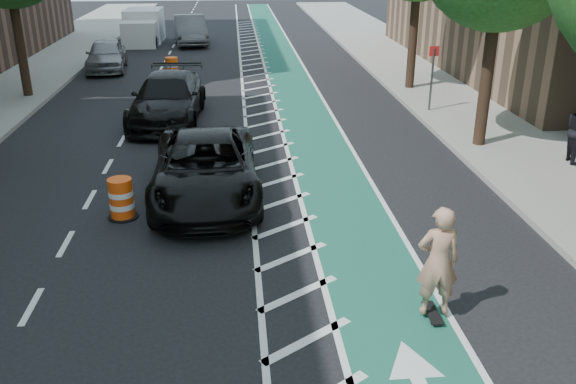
{
  "coord_description": "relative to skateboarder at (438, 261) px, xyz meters",
  "views": [
    {
      "loc": [
        0.49,
        -9.44,
        5.92
      ],
      "look_at": [
        1.51,
        2.21,
        1.1
      ],
      "focal_mm": 38.0,
      "sensor_mm": 36.0,
      "label": 1
    }
  ],
  "objects": [
    {
      "name": "curb_left",
      "position": [
        -10.75,
        10.91,
        -0.99
      ],
      "size": [
        0.12,
        90.0,
        0.16
      ],
      "primitive_type": "cube",
      "color": "gray",
      "rests_on": "ground"
    },
    {
      "name": "suv_far",
      "position": [
        -5.59,
        12.76,
        -0.26
      ],
      "size": [
        2.6,
        5.73,
        1.63
      ],
      "primitive_type": "imported",
      "rotation": [
        0.0,
        0.0,
        -0.06
      ],
      "color": "black",
      "rests_on": "ground"
    },
    {
      "name": "barrel_a",
      "position": [
        -5.9,
        4.57,
        -0.62
      ],
      "size": [
        0.7,
        0.7,
        0.95
      ],
      "color": "#F44B0C",
      "rests_on": "ground"
    },
    {
      "name": "bike_lane",
      "position": [
        -0.7,
        10.91,
        -1.06
      ],
      "size": [
        2.0,
        90.0,
        0.01
      ],
      "primitive_type": "cube",
      "color": "#195A49",
      "rests_on": "ground"
    },
    {
      "name": "barrel_c",
      "position": [
        -6.1,
        19.91,
        -0.59
      ],
      "size": [
        0.74,
        0.74,
        1.01
      ],
      "color": "#FF560D",
      "rests_on": "ground"
    },
    {
      "name": "curb_right",
      "position": [
        3.35,
        10.91,
        -0.99
      ],
      "size": [
        0.12,
        90.0,
        0.16
      ],
      "primitive_type": "cube",
      "color": "gray",
      "rests_on": "ground"
    },
    {
      "name": "skateboard",
      "position": [
        0.0,
        -0.0,
        -0.99
      ],
      "size": [
        0.22,
        0.71,
        0.1
      ],
      "rotation": [
        0.0,
        0.0,
        -0.03
      ],
      "color": "black",
      "rests_on": "ground"
    },
    {
      "name": "car_grey",
      "position": [
        -5.88,
        30.51,
        -0.21
      ],
      "size": [
        2.51,
        5.4,
        1.71
      ],
      "primitive_type": "imported",
      "rotation": [
        0.0,
        0.0,
        0.14
      ],
      "color": "#5D5C61",
      "rests_on": "ground"
    },
    {
      "name": "car_silver",
      "position": [
        -9.48,
        22.33,
        -0.31
      ],
      "size": [
        2.19,
        4.58,
        1.51
      ],
      "primitive_type": "imported",
      "rotation": [
        0.0,
        0.0,
        0.09
      ],
      "color": "gray",
      "rests_on": "ground"
    },
    {
      "name": "ground",
      "position": [
        -3.7,
        0.91,
        -1.07
      ],
      "size": [
        120.0,
        120.0,
        0.0
      ],
      "primitive_type": "plane",
      "color": "black",
      "rests_on": "ground"
    },
    {
      "name": "box_truck",
      "position": [
        -8.82,
        31.13,
        -0.15
      ],
      "size": [
        2.2,
        4.8,
        2.0
      ],
      "rotation": [
        0.0,
        0.0,
        -0.0
      ],
      "color": "white",
      "rests_on": "ground"
    },
    {
      "name": "buffer_strip",
      "position": [
        -2.2,
        10.91,
        -1.06
      ],
      "size": [
        1.4,
        90.0,
        0.01
      ],
      "primitive_type": "cube",
      "color": "silver",
      "rests_on": "ground"
    },
    {
      "name": "skateboarder",
      "position": [
        0.0,
        0.0,
        0.0
      ],
      "size": [
        0.72,
        0.49,
        1.95
      ],
      "primitive_type": "imported",
      "rotation": [
        0.0,
        0.0,
        3.11
      ],
      "color": "tan",
      "rests_on": "skateboard"
    },
    {
      "name": "barrel_b",
      "position": [
        -5.5,
        14.14,
        -0.61
      ],
      "size": [
        0.71,
        0.71,
        0.97
      ],
      "color": "#DE430B",
      "rests_on": "ground"
    },
    {
      "name": "sidewalk_right",
      "position": [
        5.8,
        10.91,
        -0.99
      ],
      "size": [
        5.0,
        90.0,
        0.15
      ],
      "primitive_type": "cube",
      "color": "gray",
      "rests_on": "ground"
    },
    {
      "name": "sign_post",
      "position": [
        3.9,
        12.91,
        0.28
      ],
      "size": [
        0.35,
        0.08,
        2.47
      ],
      "color": "#4C4C4C",
      "rests_on": "ground"
    },
    {
      "name": "suv_near",
      "position": [
        -4.01,
        5.62,
        -0.3
      ],
      "size": [
        2.72,
        5.62,
        1.54
      ],
      "primitive_type": "imported",
      "rotation": [
        0.0,
        0.0,
        0.03
      ],
      "color": "black",
      "rests_on": "ground"
    }
  ]
}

